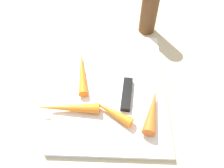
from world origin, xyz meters
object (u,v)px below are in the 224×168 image
at_px(knife, 127,90).
at_px(pepper_grinder, 150,6).
at_px(cutting_board, 112,85).
at_px(carrot_short, 152,110).
at_px(carrot_long, 68,108).
at_px(carrot_longest, 82,71).
at_px(carrot_shortest, 111,111).

bearing_deg(knife, pepper_grinder, -8.81).
bearing_deg(cutting_board, carrot_short, -131.39).
distance_m(carrot_long, pepper_grinder, 0.37).
height_order(carrot_longest, carrot_long, carrot_long).
bearing_deg(pepper_grinder, knife, 165.60).
height_order(carrot_longest, carrot_shortest, same).
xyz_separation_m(cutting_board, carrot_long, (-0.08, 0.10, 0.02)).
xyz_separation_m(knife, carrot_shortest, (-0.06, 0.04, 0.01)).
bearing_deg(pepper_grinder, carrot_longest, 138.16).
distance_m(cutting_board, carrot_long, 0.13).
bearing_deg(knife, cutting_board, 67.39).
distance_m(carrot_shortest, pepper_grinder, 0.34).
distance_m(carrot_long, carrot_shortest, 0.10).
relative_size(carrot_long, carrot_short, 1.27).
bearing_deg(cutting_board, carrot_long, 129.73).
height_order(carrot_longest, carrot_short, carrot_short).
bearing_deg(carrot_longest, knife, -123.22).
height_order(knife, carrot_shortest, carrot_shortest).
height_order(carrot_longest, pepper_grinder, pepper_grinder).
bearing_deg(carrot_shortest, knife, -88.10).
bearing_deg(carrot_longest, carrot_long, 161.21).
bearing_deg(carrot_short, knife, 55.04).
relative_size(carrot_shortest, carrot_short, 0.94).
bearing_deg(pepper_grinder, carrot_short, 178.06).
xyz_separation_m(carrot_long, pepper_grinder, (0.31, -0.20, 0.06)).
relative_size(knife, carrot_long, 1.42).
height_order(carrot_long, carrot_shortest, carrot_long).
xyz_separation_m(carrot_longest, pepper_grinder, (0.20, -0.18, 0.06)).
relative_size(carrot_longest, carrot_shortest, 1.40).
height_order(cutting_board, knife, knife).
relative_size(knife, pepper_grinder, 1.18).
bearing_deg(pepper_grinder, cutting_board, 156.22).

